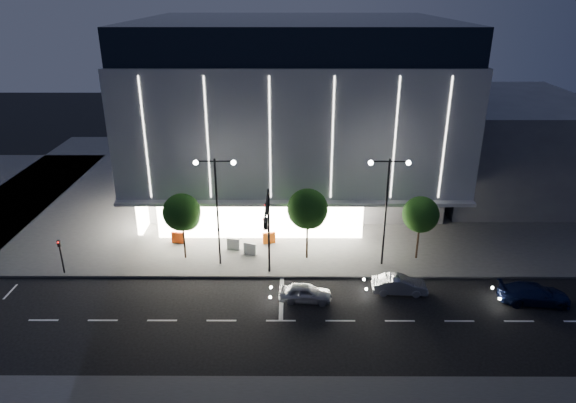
# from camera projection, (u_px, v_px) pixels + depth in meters

# --- Properties ---
(ground) EXTENTS (160.00, 160.00, 0.00)m
(ground) POSITION_uv_depth(u_px,v_px,m) (253.00, 308.00, 35.85)
(ground) COLOR black
(ground) RESTS_ON ground
(sidewalk_museum) EXTENTS (70.00, 40.00, 0.15)m
(sidewalk_museum) POSITION_uv_depth(u_px,v_px,m) (311.00, 185.00, 57.96)
(sidewalk_museum) COLOR #474747
(sidewalk_museum) RESTS_ON ground
(museum) EXTENTS (30.00, 25.80, 18.00)m
(museum) POSITION_uv_depth(u_px,v_px,m) (294.00, 108.00, 52.87)
(museum) COLOR #4C4C51
(museum) RESTS_ON ground
(annex_building) EXTENTS (16.00, 20.00, 10.00)m
(annex_building) POSITION_uv_depth(u_px,v_px,m) (504.00, 143.00, 56.00)
(annex_building) COLOR #4C4C51
(annex_building) RESTS_ON ground
(traffic_mast) EXTENTS (0.33, 5.89, 7.07)m
(traffic_mast) POSITION_uv_depth(u_px,v_px,m) (268.00, 223.00, 37.00)
(traffic_mast) COLOR black
(traffic_mast) RESTS_ON ground
(street_lamp_west) EXTENTS (3.16, 0.36, 9.00)m
(street_lamp_west) POSITION_uv_depth(u_px,v_px,m) (217.00, 197.00, 39.11)
(street_lamp_west) COLOR black
(street_lamp_west) RESTS_ON ground
(street_lamp_east) EXTENTS (3.16, 0.36, 9.00)m
(street_lamp_east) POSITION_uv_depth(u_px,v_px,m) (387.00, 197.00, 39.07)
(street_lamp_east) COLOR black
(street_lamp_east) RESTS_ON ground
(ped_signal_far) EXTENTS (0.22, 0.24, 3.00)m
(ped_signal_far) POSITION_uv_depth(u_px,v_px,m) (61.00, 253.00, 39.33)
(ped_signal_far) COLOR black
(ped_signal_far) RESTS_ON ground
(tree_left) EXTENTS (3.02, 3.02, 5.72)m
(tree_left) POSITION_uv_depth(u_px,v_px,m) (182.00, 214.00, 40.80)
(tree_left) COLOR black
(tree_left) RESTS_ON ground
(tree_mid) EXTENTS (3.25, 3.25, 6.15)m
(tree_mid) POSITION_uv_depth(u_px,v_px,m) (308.00, 211.00, 40.65)
(tree_mid) COLOR black
(tree_mid) RESTS_ON ground
(tree_right) EXTENTS (2.91, 2.91, 5.51)m
(tree_right) POSITION_uv_depth(u_px,v_px,m) (421.00, 216.00, 40.80)
(tree_right) COLOR black
(tree_right) RESTS_ON ground
(car_lead) EXTENTS (3.88, 1.77, 1.29)m
(car_lead) POSITION_uv_depth(u_px,v_px,m) (305.00, 293.00, 36.44)
(car_lead) COLOR #ADAFB5
(car_lead) RESTS_ON ground
(car_second) EXTENTS (4.05, 1.59, 1.31)m
(car_second) POSITION_uv_depth(u_px,v_px,m) (400.00, 285.00, 37.39)
(car_second) COLOR #B7B9C0
(car_second) RESTS_ON ground
(car_third) EXTENTS (5.03, 2.42, 1.41)m
(car_third) POSITION_uv_depth(u_px,v_px,m) (534.00, 294.00, 36.20)
(car_third) COLOR #111A42
(car_third) RESTS_ON ground
(barrier_a) EXTENTS (1.13, 0.42, 1.00)m
(barrier_a) POSITION_uv_depth(u_px,v_px,m) (178.00, 238.00, 44.51)
(barrier_a) COLOR #F8400D
(barrier_a) RESTS_ON sidewalk_museum
(barrier_b) EXTENTS (1.11, 0.64, 1.00)m
(barrier_b) POSITION_uv_depth(u_px,v_px,m) (250.00, 249.00, 42.64)
(barrier_b) COLOR silver
(barrier_b) RESTS_ON sidewalk_museum
(barrier_c) EXTENTS (1.13, 0.53, 1.00)m
(barrier_c) POSITION_uv_depth(u_px,v_px,m) (269.00, 238.00, 44.44)
(barrier_c) COLOR #F35B0D
(barrier_c) RESTS_ON sidewalk_museum
(barrier_d) EXTENTS (1.13, 0.44, 1.00)m
(barrier_d) POSITION_uv_depth(u_px,v_px,m) (234.00, 244.00, 43.44)
(barrier_d) COLOR #BCBCBC
(barrier_d) RESTS_ON sidewalk_museum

